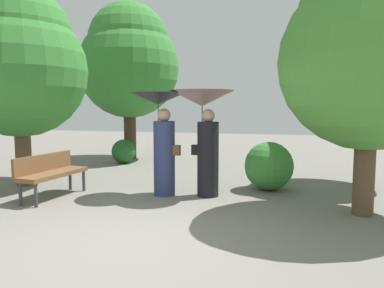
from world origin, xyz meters
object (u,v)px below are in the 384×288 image
object	(u,v)px
tree_near_left	(129,60)
person_left	(161,127)
tree_mid_left	(19,61)
person_right	(204,120)
park_bench	(51,171)
tree_near_right	(369,50)
tree_mid_right	(370,47)

from	to	relation	value
tree_near_left	person_left	bearing A→B (deg)	-57.81
tree_near_left	tree_mid_left	xyz separation A→B (m)	(-0.41, -4.55, -0.57)
person_right	tree_mid_left	size ratio (longest dim) A/B	0.47
person_right	tree_mid_left	distance (m)	4.28
park_bench	tree_mid_left	bearing A→B (deg)	62.28
park_bench	tree_mid_left	distance (m)	2.70
tree_near_right	tree_mid_right	bearing A→B (deg)	-99.21
park_bench	tree_mid_right	xyz separation A→B (m)	(5.56, 0.40, 2.14)
person_right	tree_near_right	distance (m)	4.05
person_left	person_right	distance (m)	0.85
person_left	tree_mid_left	distance (m)	3.55
tree_near_right	tree_mid_left	bearing A→B (deg)	-163.38
tree_near_right	tree_mid_left	size ratio (longest dim) A/B	1.02
tree_near_right	tree_mid_left	world-z (taller)	tree_near_right
person_right	tree_near_right	xyz separation A→B (m)	(3.19, 2.02, 1.47)
person_left	tree_near_left	xyz separation A→B (m)	(-2.86, 4.54, 1.96)
tree_near_right	tree_mid_left	distance (m)	7.60
park_bench	tree_near_left	distance (m)	6.10
person_left	park_bench	distance (m)	2.28
person_left	person_right	xyz separation A→B (m)	(0.83, 0.15, 0.15)
person_right	tree_mid_right	xyz separation A→B (m)	(2.77, -0.55, 1.16)
tree_mid_left	tree_mid_right	world-z (taller)	tree_mid_left
tree_near_right	person_left	bearing A→B (deg)	-151.59
park_bench	person_right	bearing A→B (deg)	-67.38
tree_mid_left	tree_mid_right	xyz separation A→B (m)	(6.87, -0.40, -0.08)
tree_mid_left	person_left	bearing A→B (deg)	0.03
tree_mid_left	tree_mid_right	bearing A→B (deg)	-3.30
person_right	park_bench	xyz separation A→B (m)	(-2.79, -0.95, -0.98)
person_left	tree_near_left	world-z (taller)	tree_near_left
person_left	tree_near_right	bearing A→B (deg)	-54.27
person_left	park_bench	size ratio (longest dim) A/B	1.32
park_bench	tree_near_right	bearing A→B (deg)	-59.81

